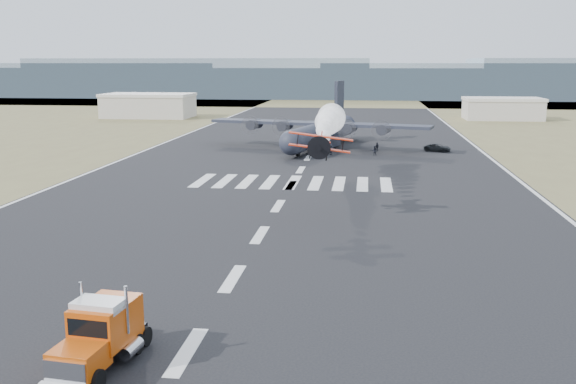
% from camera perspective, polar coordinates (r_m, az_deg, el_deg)
% --- Properties ---
extents(ground, '(500.00, 500.00, 0.00)m').
position_cam_1_polar(ground, '(35.99, -8.97, -13.83)').
color(ground, black).
rests_on(ground, ground).
extents(scrub_far, '(500.00, 80.00, 0.00)m').
position_cam_1_polar(scrub_far, '(261.83, 4.98, 8.06)').
color(scrub_far, olive).
rests_on(scrub_far, ground).
extents(runway_markings, '(60.00, 260.00, 0.01)m').
position_cam_1_polar(runway_markings, '(92.96, 1.14, 1.99)').
color(runway_markings, silver).
rests_on(runway_markings, ground).
extents(ridge_seg_b, '(150.00, 50.00, 15.00)m').
position_cam_1_polar(ridge_seg_b, '(322.92, -18.85, 9.46)').
color(ridge_seg_b, gray).
rests_on(ridge_seg_b, ground).
extents(ridge_seg_c, '(150.00, 50.00, 17.00)m').
position_cam_1_polar(ridge_seg_c, '(300.63, -7.45, 10.06)').
color(ridge_seg_c, gray).
rests_on(ridge_seg_c, ground).
extents(ridge_seg_d, '(150.00, 50.00, 13.00)m').
position_cam_1_polar(ridge_seg_d, '(291.50, 5.22, 9.67)').
color(ridge_seg_d, gray).
rests_on(ridge_seg_d, ground).
extents(ridge_seg_e, '(150.00, 50.00, 15.00)m').
position_cam_1_polar(ridge_seg_e, '(296.60, 18.05, 9.39)').
color(ridge_seg_e, gray).
rests_on(ridge_seg_e, ground).
extents(hangar_left, '(24.50, 14.50, 6.70)m').
position_cam_1_polar(hangar_left, '(186.96, -12.29, 7.55)').
color(hangar_left, '#B1AB9E').
rests_on(hangar_left, ground).
extents(hangar_right, '(20.50, 12.50, 5.90)m').
position_cam_1_polar(hangar_right, '(185.30, 18.53, 7.06)').
color(hangar_right, '#B1AB9E').
rests_on(hangar_right, ground).
extents(semi_truck, '(3.32, 7.99, 3.53)m').
position_cam_1_polar(semi_truck, '(34.82, -16.27, -11.94)').
color(semi_truck, black).
rests_on(semi_truck, ground).
extents(aerobatic_biplane, '(6.36, 5.69, 2.77)m').
position_cam_1_polar(aerobatic_biplane, '(64.08, 2.85, 4.30)').
color(aerobatic_biplane, red).
extents(smoke_trail, '(4.01, 27.03, 4.01)m').
position_cam_1_polar(smoke_trail, '(86.40, 3.67, 6.26)').
color(smoke_trail, white).
extents(transport_aircraft, '(40.30, 32.95, 11.75)m').
position_cam_1_polar(transport_aircraft, '(117.26, 2.95, 5.43)').
color(transport_aircraft, '#1E212D').
rests_on(transport_aircraft, ground).
extents(support_vehicle, '(5.06, 3.74, 1.28)m').
position_cam_1_polar(support_vehicle, '(115.50, 13.15, 3.86)').
color(support_vehicle, black).
rests_on(support_vehicle, ground).
extents(crew_a, '(0.75, 0.68, 1.71)m').
position_cam_1_polar(crew_a, '(111.06, 0.74, 3.98)').
color(crew_a, black).
rests_on(crew_a, ground).
extents(crew_b, '(0.84, 0.60, 1.59)m').
position_cam_1_polar(crew_b, '(108.40, 7.68, 3.66)').
color(crew_b, black).
rests_on(crew_b, ground).
extents(crew_c, '(1.30, 1.01, 1.83)m').
position_cam_1_polar(crew_c, '(108.04, 3.86, 3.78)').
color(crew_c, black).
rests_on(crew_c, ground).
extents(crew_d, '(0.94, 1.05, 1.61)m').
position_cam_1_polar(crew_d, '(113.26, 7.93, 3.99)').
color(crew_d, black).
rests_on(crew_d, ground).
extents(crew_e, '(0.92, 0.92, 1.66)m').
position_cam_1_polar(crew_e, '(113.54, 3.23, 4.12)').
color(crew_e, black).
rests_on(crew_e, ground).
extents(crew_f, '(0.87, 1.65, 1.69)m').
position_cam_1_polar(crew_f, '(114.73, 0.71, 4.22)').
color(crew_f, black).
rests_on(crew_f, ground).
extents(crew_g, '(0.74, 0.65, 1.77)m').
position_cam_1_polar(crew_g, '(110.20, 3.00, 3.93)').
color(crew_g, black).
rests_on(crew_g, ground).
extents(crew_h, '(0.87, 0.58, 1.72)m').
position_cam_1_polar(crew_h, '(114.93, -0.36, 4.24)').
color(crew_h, black).
rests_on(crew_h, ground).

